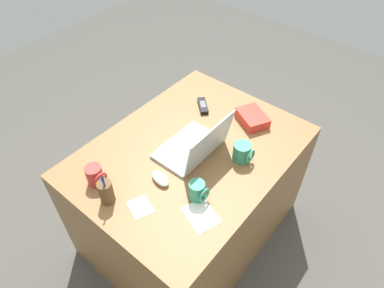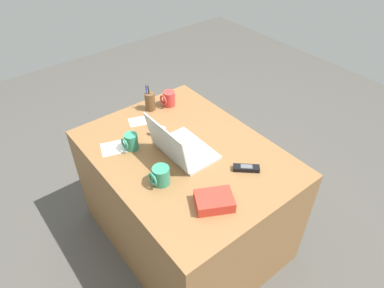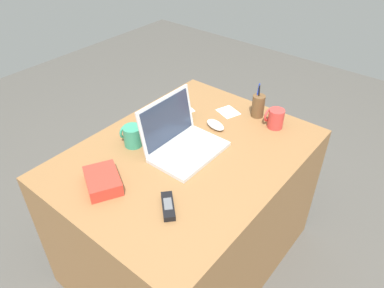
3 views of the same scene
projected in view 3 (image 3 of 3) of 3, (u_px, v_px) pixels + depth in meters
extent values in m
plane|color=#4C4944|center=(188.00, 253.00, 2.10)|extent=(6.00, 6.00, 0.00)
cube|color=olive|center=(188.00, 208.00, 1.88)|extent=(1.18, 0.89, 0.74)
cube|color=silver|center=(189.00, 152.00, 1.65)|extent=(0.34, 0.22, 0.02)
cube|color=silver|center=(186.00, 149.00, 1.65)|extent=(0.28, 0.11, 0.00)
cube|color=silver|center=(201.00, 156.00, 1.61)|extent=(0.10, 0.05, 0.00)
cube|color=silver|center=(167.00, 120.00, 1.64)|extent=(0.33, 0.05, 0.22)
cube|color=#283347|center=(167.00, 121.00, 1.64)|extent=(0.30, 0.04, 0.19)
ellipsoid|color=white|center=(215.00, 125.00, 1.81)|extent=(0.08, 0.12, 0.03)
cylinder|color=#338C6B|center=(133.00, 136.00, 1.68)|extent=(0.09, 0.09, 0.10)
torus|color=#338C6B|center=(125.00, 131.00, 1.70)|extent=(0.07, 0.01, 0.07)
cylinder|color=#C63833|center=(276.00, 119.00, 1.80)|extent=(0.08, 0.08, 0.10)
torus|color=#C63833|center=(268.00, 115.00, 1.82)|extent=(0.07, 0.01, 0.07)
cylinder|color=#338C6B|center=(182.00, 110.00, 1.87)|extent=(0.07, 0.07, 0.10)
torus|color=#338C6B|center=(175.00, 106.00, 1.89)|extent=(0.07, 0.01, 0.07)
cube|color=black|center=(168.00, 206.00, 1.37)|extent=(0.12, 0.13, 0.02)
cube|color=#595B60|center=(168.00, 204.00, 1.37)|extent=(0.06, 0.07, 0.00)
cylinder|color=brown|center=(258.00, 106.00, 1.88)|extent=(0.06, 0.06, 0.12)
cylinder|color=#1933B2|center=(257.00, 98.00, 1.86)|extent=(0.03, 0.01, 0.15)
cylinder|color=black|center=(259.00, 99.00, 1.85)|extent=(0.01, 0.02, 0.15)
cube|color=red|center=(103.00, 181.00, 1.46)|extent=(0.20, 0.22, 0.06)
cube|color=white|center=(228.00, 112.00, 1.94)|extent=(0.12, 0.13, 0.00)
cube|color=white|center=(179.00, 108.00, 1.97)|extent=(0.16, 0.18, 0.00)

